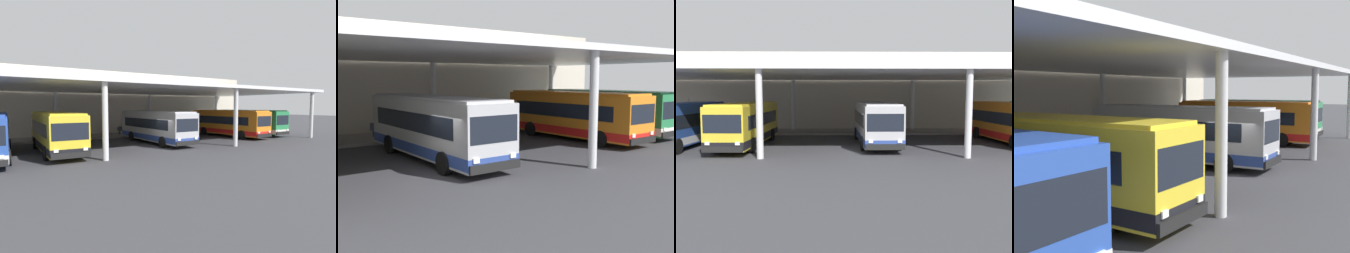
% 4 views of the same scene
% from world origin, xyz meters
% --- Properties ---
extents(ground_plane, '(200.00, 200.00, 0.00)m').
position_xyz_m(ground_plane, '(0.00, 0.00, 0.00)').
color(ground_plane, '#3D3D42').
extents(platform_kerb, '(42.00, 4.50, 0.18)m').
position_xyz_m(platform_kerb, '(0.00, 11.75, 0.09)').
color(platform_kerb, gray).
rests_on(platform_kerb, ground).
extents(station_building_facade, '(48.00, 1.60, 8.20)m').
position_xyz_m(station_building_facade, '(0.00, 15.00, 4.10)').
color(station_building_facade, beige).
rests_on(station_building_facade, ground).
extents(canopy_shelter, '(40.00, 17.00, 5.55)m').
position_xyz_m(canopy_shelter, '(0.00, 5.50, 5.31)').
color(canopy_shelter, silver).
rests_on(canopy_shelter, ground).
extents(bus_middle_bay, '(2.84, 10.57, 3.17)m').
position_xyz_m(bus_middle_bay, '(1.27, 3.56, 1.66)').
color(bus_middle_bay, '#B7B7BC').
rests_on(bus_middle_bay, ground).
extents(bus_far_bay, '(2.94, 10.60, 3.17)m').
position_xyz_m(bus_far_bay, '(11.72, 4.01, 1.66)').
color(bus_far_bay, orange).
rests_on(bus_far_bay, ground).
extents(bus_departing, '(2.88, 10.58, 3.17)m').
position_xyz_m(bus_departing, '(15.69, 4.53, 1.66)').
color(bus_departing, '#28844C').
rests_on(bus_departing, ground).
extents(bench_waiting, '(1.80, 0.45, 0.92)m').
position_xyz_m(bench_waiting, '(1.62, 11.82, 0.66)').
color(bench_waiting, '#4C515B').
rests_on(bench_waiting, platform_kerb).
extents(trash_bin, '(0.52, 0.52, 0.98)m').
position_xyz_m(trash_bin, '(3.70, 11.60, 0.68)').
color(trash_bin, '#236638').
rests_on(trash_bin, platform_kerb).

